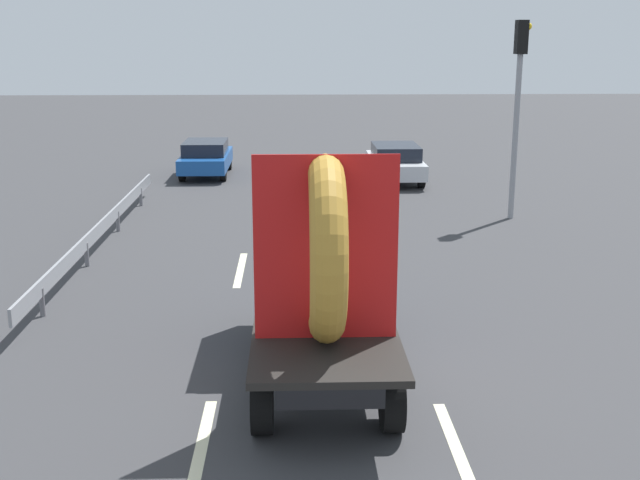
{
  "coord_description": "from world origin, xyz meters",
  "views": [
    {
      "loc": [
        -0.66,
        -11.67,
        5.07
      ],
      "look_at": [
        -0.24,
        0.62,
        1.9
      ],
      "focal_mm": 44.63,
      "sensor_mm": 36.0,
      "label": 1
    }
  ],
  "objects_px": {
    "flatbed_truck": "(321,262)",
    "traffic_light": "(518,91)",
    "distant_sedan": "(395,162)",
    "oncoming_car": "(206,157)"
  },
  "relations": [
    {
      "from": "traffic_light",
      "to": "oncoming_car",
      "type": "height_order",
      "value": "traffic_light"
    },
    {
      "from": "flatbed_truck",
      "to": "traffic_light",
      "type": "bearing_deg",
      "value": 60.3
    },
    {
      "from": "oncoming_car",
      "to": "flatbed_truck",
      "type": "bearing_deg",
      "value": -78.31
    },
    {
      "from": "oncoming_car",
      "to": "traffic_light",
      "type": "bearing_deg",
      "value": -38.57
    },
    {
      "from": "traffic_light",
      "to": "distant_sedan",
      "type": "bearing_deg",
      "value": 112.99
    },
    {
      "from": "flatbed_truck",
      "to": "oncoming_car",
      "type": "relative_size",
      "value": 1.36
    },
    {
      "from": "flatbed_truck",
      "to": "traffic_light",
      "type": "distance_m",
      "value": 11.88
    },
    {
      "from": "distant_sedan",
      "to": "oncoming_car",
      "type": "height_order",
      "value": "distant_sedan"
    },
    {
      "from": "distant_sedan",
      "to": "oncoming_car",
      "type": "xyz_separation_m",
      "value": [
        -6.91,
        1.5,
        -0.02
      ]
    },
    {
      "from": "distant_sedan",
      "to": "oncoming_car",
      "type": "relative_size",
      "value": 1.02
    }
  ]
}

